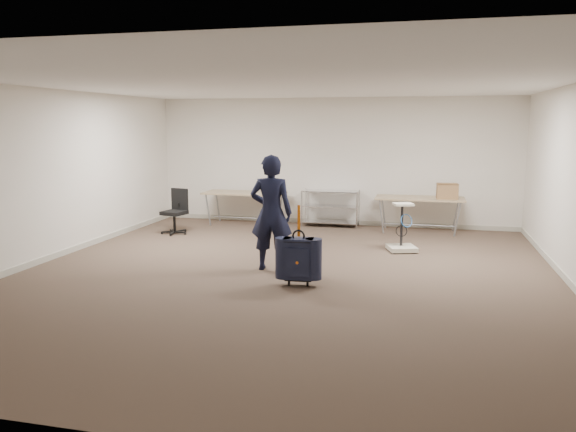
# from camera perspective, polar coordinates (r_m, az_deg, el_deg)

# --- Properties ---
(ground) EXTENTS (9.00, 9.00, 0.00)m
(ground) POSITION_cam_1_polar(r_m,az_deg,el_deg) (8.39, -0.40, -6.07)
(ground) COLOR #47392B
(ground) RESTS_ON ground
(room_shell) EXTENTS (8.00, 9.00, 9.00)m
(room_shell) POSITION_cam_1_polar(r_m,az_deg,el_deg) (9.69, 1.59, -3.67)
(room_shell) COLOR silver
(room_shell) RESTS_ON ground
(folding_table_left) EXTENTS (1.80, 0.75, 0.73)m
(folding_table_left) POSITION_cam_1_polar(r_m,az_deg,el_deg) (12.51, -4.45, 2.19)
(folding_table_left) COLOR #94765A
(folding_table_left) RESTS_ON ground
(folding_table_right) EXTENTS (1.80, 0.75, 0.73)m
(folding_table_right) POSITION_cam_1_polar(r_m,az_deg,el_deg) (11.90, 13.23, 1.60)
(folding_table_right) COLOR #94765A
(folding_table_right) RESTS_ON ground
(wire_shelf) EXTENTS (1.22, 0.47, 0.80)m
(wire_shelf) POSITION_cam_1_polar(r_m,az_deg,el_deg) (12.34, 4.35, 0.98)
(wire_shelf) COLOR silver
(wire_shelf) RESTS_ON ground
(person) EXTENTS (0.68, 0.48, 1.78)m
(person) POSITION_cam_1_polar(r_m,az_deg,el_deg) (8.55, -1.72, 0.32)
(person) COLOR black
(person) RESTS_ON ground
(suitcase) EXTENTS (0.43, 0.27, 1.14)m
(suitcase) POSITION_cam_1_polar(r_m,az_deg,el_deg) (7.78, 1.07, -4.37)
(suitcase) COLOR black
(suitcase) RESTS_ON ground
(office_chair) EXTENTS (0.55, 0.55, 0.92)m
(office_chair) POSITION_cam_1_polar(r_m,az_deg,el_deg) (11.75, -11.35, -0.41)
(office_chair) COLOR black
(office_chair) RESTS_ON ground
(equipment_cart) EXTENTS (0.59, 0.59, 0.86)m
(equipment_cart) POSITION_cam_1_polar(r_m,az_deg,el_deg) (10.12, 11.51, -2.27)
(equipment_cart) COLOR beige
(equipment_cart) RESTS_ON ground
(cardboard_box) EXTENTS (0.43, 0.33, 0.31)m
(cardboard_box) POSITION_cam_1_polar(r_m,az_deg,el_deg) (11.81, 15.88, 2.45)
(cardboard_box) COLOR brown
(cardboard_box) RESTS_ON folding_table_right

